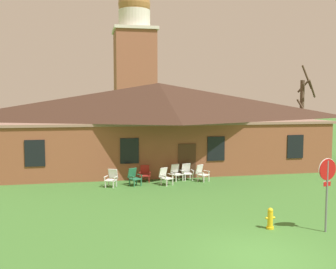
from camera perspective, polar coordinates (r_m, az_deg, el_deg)
The scene contains 13 objects.
ground_plane at distance 13.00m, azimuth 12.93°, elevation -16.56°, with size 200.00×200.00×0.00m, color #3D702D.
brick_building at distance 28.77m, azimuth -1.32°, elevation 1.55°, with size 22.10×10.40×5.94m.
dome_tower at distance 49.58m, azimuth -4.77°, elevation 9.52°, with size 5.18×5.18×19.02m.
stop_sign at distance 15.39m, azimuth 21.76°, elevation -6.03°, with size 0.79×0.21×2.68m.
lawn_chair_by_porch at distance 22.16m, azimuth -8.03°, elevation -6.12°, with size 0.81×0.85×0.96m.
lawn_chair_near_door at distance 22.35m, azimuth -4.87°, elevation -5.99°, with size 0.82×0.85×0.96m.
lawn_chair_left_end at distance 23.30m, azimuth -3.31°, elevation -5.53°, with size 0.69×0.73×0.96m.
lawn_chair_middle at distance 22.42m, azimuth -0.38°, elevation -5.94°, with size 0.84×0.87×0.96m.
lawn_chair_right_end at distance 23.62m, azimuth 1.20°, elevation -5.38°, with size 0.75×0.81×0.96m.
lawn_chair_far_side at distance 23.87m, azimuth 2.72°, elevation -5.27°, with size 0.68×0.71×0.96m.
lawn_chair_under_eave at distance 23.51m, azimuth 4.83°, elevation -5.45°, with size 0.84×0.87×0.96m.
bare_tree_beside_building at distance 35.92m, azimuth 18.64°, elevation 2.97°, with size 2.00×1.97×7.63m.
fire_hydrant at distance 15.48m, azimuth 14.37°, elevation -11.57°, with size 0.36×0.28×0.79m.
Camera 1 is at (-5.08, -10.98, 4.74)m, focal length 42.73 mm.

